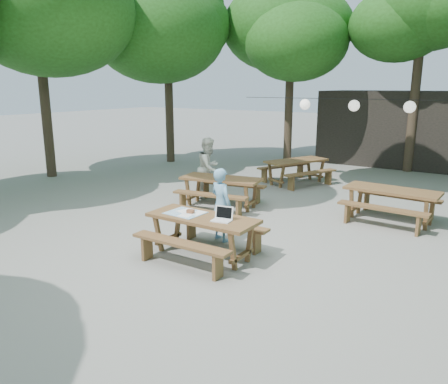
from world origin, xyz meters
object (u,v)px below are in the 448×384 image
main_picnic_table (203,236)px  woman (221,205)px  second_person (209,168)px  picnic_table_nw (221,192)px

main_picnic_table → woman: bearing=102.2°
woman → second_person: second_person is taller
woman → second_person: bearing=-33.2°
main_picnic_table → picnic_table_nw: bearing=117.4°
second_person → main_picnic_table: bearing=-151.5°
main_picnic_table → picnic_table_nw: size_ratio=0.95×
picnic_table_nw → woman: 2.50m
main_picnic_table → second_person: 4.32m
picnic_table_nw → second_person: second_person is taller
picnic_table_nw → woman: (1.35, -2.08, 0.34)m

